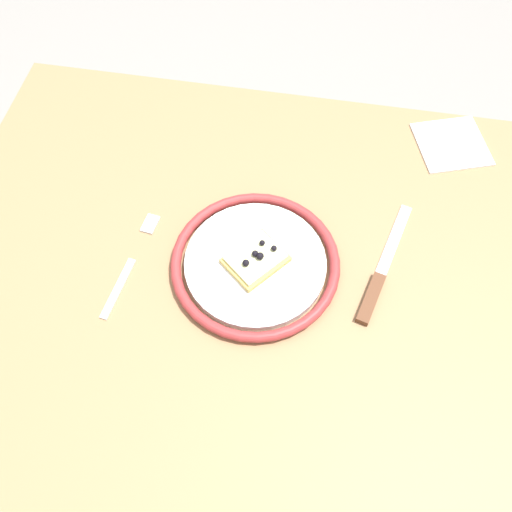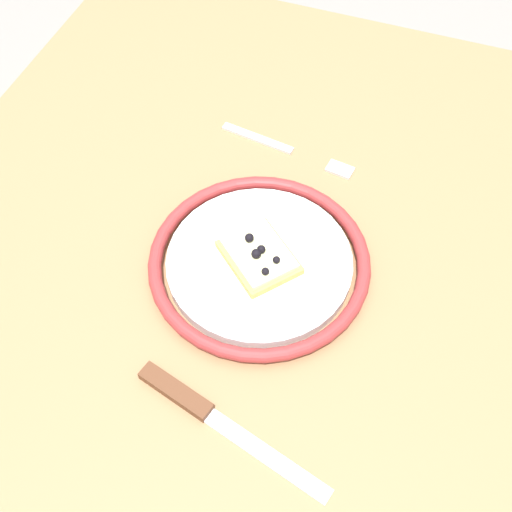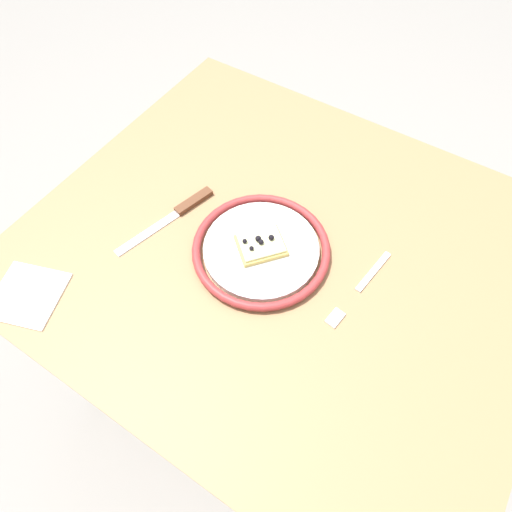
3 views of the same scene
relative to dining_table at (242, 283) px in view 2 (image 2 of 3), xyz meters
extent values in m
plane|color=gray|center=(0.00, 0.00, -0.63)|extent=(6.00, 6.00, 0.00)
cube|color=#936D47|center=(0.00, 0.00, 0.09)|extent=(1.00, 0.87, 0.03)
cylinder|color=#4C4742|center=(-0.44, -0.37, -0.28)|extent=(0.05, 0.05, 0.71)
cylinder|color=#4C4742|center=(-0.44, 0.37, -0.28)|extent=(0.05, 0.05, 0.71)
cylinder|color=white|center=(0.03, 0.04, 0.11)|extent=(0.23, 0.23, 0.02)
torus|color=maroon|center=(0.03, 0.04, 0.11)|extent=(0.27, 0.27, 0.02)
cube|color=tan|center=(0.03, 0.04, 0.12)|extent=(0.11, 0.12, 0.01)
cube|color=beige|center=(0.03, 0.04, 0.13)|extent=(0.10, 0.10, 0.01)
sphere|color=black|center=(0.06, 0.05, 0.14)|extent=(0.01, 0.01, 0.01)
sphere|color=black|center=(0.02, 0.02, 0.14)|extent=(0.01, 0.01, 0.01)
sphere|color=black|center=(0.04, 0.06, 0.14)|extent=(0.01, 0.01, 0.01)
sphere|color=black|center=(0.04, 0.04, 0.14)|extent=(0.01, 0.01, 0.01)
sphere|color=black|center=(0.03, 0.04, 0.14)|extent=(0.01, 0.01, 0.01)
cube|color=silver|center=(0.25, 0.12, 0.10)|extent=(0.06, 0.15, 0.00)
cube|color=#59331E|center=(0.22, 0.01, 0.11)|extent=(0.04, 0.09, 0.01)
cube|color=silver|center=(-0.18, -0.04, 0.10)|extent=(0.03, 0.11, 0.00)
cube|color=silver|center=(-0.16, 0.09, 0.10)|extent=(0.03, 0.04, 0.00)
camera|label=1|loc=(0.10, -0.39, 0.87)|focal=38.32mm
camera|label=2|loc=(0.46, 0.19, 0.78)|focal=46.48mm
camera|label=3|loc=(-0.22, 0.44, 0.82)|focal=30.58mm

